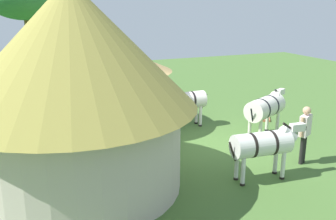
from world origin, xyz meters
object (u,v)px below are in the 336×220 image
object	(u,v)px
guest_beside_umbrella	(69,110)
zebra_by_umbrella	(182,101)
thatched_hut	(75,82)
guest_behind_table	(103,115)
zebra_toward_hut	(263,144)
patio_chair_west_end	(126,106)
shade_umbrella	(114,59)
standing_watcher	(305,130)
patio_dining_table	(116,111)
zebra_nearest_camera	(266,107)
patio_chair_near_hut	(105,124)

from	to	relation	value
guest_beside_umbrella	zebra_by_umbrella	distance (m)	4.02
thatched_hut	guest_behind_table	distance (m)	3.34
zebra_toward_hut	patio_chair_west_end	bearing A→B (deg)	-161.05
patio_chair_west_end	guest_behind_table	size ratio (longest dim) A/B	0.54
shade_umbrella	standing_watcher	size ratio (longest dim) A/B	2.44
zebra_by_umbrella	patio_chair_west_end	bearing A→B (deg)	39.98
patio_dining_table	zebra_nearest_camera	size ratio (longest dim) A/B	0.62
guest_beside_umbrella	guest_behind_table	bearing A→B (deg)	34.47
guest_behind_table	patio_chair_west_end	bearing A→B (deg)	143.03
patio_chair_west_end	shade_umbrella	bearing A→B (deg)	90.00
thatched_hut	patio_dining_table	distance (m)	5.05
patio_chair_west_end	patio_dining_table	bearing A→B (deg)	90.00
patio_chair_near_hut	zebra_nearest_camera	world-z (taller)	zebra_nearest_camera
guest_beside_umbrella	standing_watcher	world-z (taller)	standing_watcher
guest_behind_table	zebra_toward_hut	size ratio (longest dim) A/B	0.75
thatched_hut	zebra_nearest_camera	distance (m)	6.84
patio_chair_west_end	guest_behind_table	xyz separation A→B (m)	(-2.48, 1.49, 0.48)
patio_chair_west_end	guest_beside_umbrella	distance (m)	2.71
patio_chair_near_hut	zebra_nearest_camera	distance (m)	5.47
patio_chair_near_hut	zebra_nearest_camera	size ratio (longest dim) A/B	0.42
zebra_by_umbrella	zebra_toward_hut	size ratio (longest dim) A/B	1.04
thatched_hut	guest_behind_table	bearing A→B (deg)	-24.99
zebra_by_umbrella	guest_behind_table	bearing A→B (deg)	100.81
thatched_hut	standing_watcher	size ratio (longest dim) A/B	3.43
standing_watcher	zebra_by_umbrella	xyz separation A→B (m)	(4.31, 1.82, -0.03)
standing_watcher	zebra_toward_hut	distance (m)	1.75
standing_watcher	guest_behind_table	bearing A→B (deg)	114.44
patio_dining_table	zebra_toward_hut	bearing A→B (deg)	-157.06
guest_beside_umbrella	zebra_toward_hut	xyz separation A→B (m)	(-5.32, -4.08, 0.03)
guest_behind_table	zebra_by_umbrella	world-z (taller)	guest_behind_table
shade_umbrella	guest_behind_table	distance (m)	2.32
patio_chair_west_end	patio_chair_near_hut	bearing A→B (deg)	90.92
patio_dining_table	patio_chair_near_hut	world-z (taller)	patio_chair_near_hut
shade_umbrella	zebra_toward_hut	xyz separation A→B (m)	(-5.61, -2.37, -1.57)
patio_dining_table	zebra_by_umbrella	xyz separation A→B (m)	(-0.89, -2.26, 0.34)
patio_dining_table	zebra_by_umbrella	size ratio (longest dim) A/B	0.58
patio_chair_near_hut	patio_chair_west_end	bearing A→B (deg)	89.08
patio_chair_west_end	guest_beside_umbrella	size ratio (longest dim) A/B	0.58
zebra_toward_hut	patio_dining_table	bearing A→B (deg)	-152.71
guest_beside_umbrella	standing_watcher	bearing A→B (deg)	48.69
guest_behind_table	zebra_nearest_camera	bearing A→B (deg)	69.63
patio_chair_west_end	zebra_by_umbrella	world-z (taller)	zebra_by_umbrella
zebra_nearest_camera	zebra_by_umbrella	xyz separation A→B (m)	(1.99, 2.21, -0.04)
thatched_hut	patio_chair_west_end	distance (m)	6.17
thatched_hut	zebra_by_umbrella	size ratio (longest dim) A/B	2.50
patio_dining_table	guest_beside_umbrella	bearing A→B (deg)	99.35
patio_dining_table	guest_behind_table	xyz separation A→B (m)	(-1.53, 0.83, 0.35)
thatched_hut	patio_chair_west_end	size ratio (longest dim) A/B	6.45
patio_chair_west_end	standing_watcher	world-z (taller)	standing_watcher
shade_umbrella	guest_beside_umbrella	xyz separation A→B (m)	(-0.28, 1.71, -1.60)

